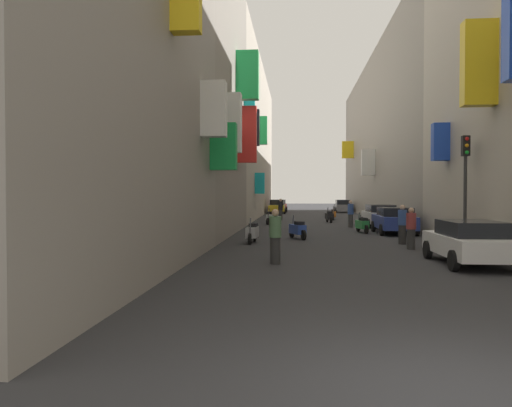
# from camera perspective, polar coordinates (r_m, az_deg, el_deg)

# --- Properties ---
(ground_plane) EXTENTS (140.00, 140.00, 0.00)m
(ground_plane) POSITION_cam_1_polar(r_m,az_deg,el_deg) (35.34, 7.50, -2.36)
(ground_plane) COLOR #2D2D30
(building_left_mid_a) EXTENTS (7.24, 12.39, 15.49)m
(building_left_mid_a) POSITION_cam_1_polar(r_m,az_deg,el_deg) (27.08, -9.01, 13.02)
(building_left_mid_a) COLOR gray
(building_left_mid_a) RESTS_ON ground
(building_left_mid_b) EXTENTS (6.91, 33.29, 15.01)m
(building_left_mid_b) POSITION_cam_1_polar(r_m,az_deg,el_deg) (49.27, -2.64, 7.39)
(building_left_mid_b) COLOR #B2A899
(building_left_mid_b) RESTS_ON ground
(building_right_mid_b) EXTENTS (7.32, 39.29, 14.56)m
(building_right_mid_b) POSITION_cam_1_polar(r_m,az_deg,el_deg) (46.88, 16.81, 7.38)
(building_right_mid_b) COLOR gray
(building_right_mid_b) RESTS_ON ground
(parked_car_yellow) EXTENTS (1.89, 4.38, 1.52)m
(parked_car_yellow) POSITION_cam_1_polar(r_m,az_deg,el_deg) (52.54, 2.53, -0.33)
(parked_car_yellow) COLOR gold
(parked_car_yellow) RESTS_ON ground
(parked_car_grey) EXTENTS (1.91, 4.08, 1.46)m
(parked_car_grey) POSITION_cam_1_polar(r_m,az_deg,el_deg) (56.47, 10.27, -0.26)
(parked_car_grey) COLOR slate
(parked_car_grey) RESTS_ON ground
(parked_car_white) EXTENTS (1.94, 4.04, 1.36)m
(parked_car_white) POSITION_cam_1_polar(r_m,az_deg,el_deg) (16.04, 24.07, -4.13)
(parked_car_white) COLOR white
(parked_car_white) RESTS_ON ground
(parked_car_silver) EXTENTS (1.93, 4.46, 1.46)m
(parked_car_silver) POSITION_cam_1_polar(r_m,az_deg,el_deg) (32.09, 14.51, -1.36)
(parked_car_silver) COLOR #B7B7BC
(parked_car_silver) RESTS_ON ground
(parked_car_blue) EXTENTS (1.96, 4.06, 1.43)m
(parked_car_blue) POSITION_cam_1_polar(r_m,az_deg,el_deg) (27.05, 16.11, -1.87)
(parked_car_blue) COLOR navy
(parked_car_blue) RESTS_ON ground
(parked_car_red) EXTENTS (1.95, 4.36, 1.44)m
(parked_car_red) POSITION_cam_1_polar(r_m,az_deg,el_deg) (57.95, 2.76, -0.22)
(parked_car_red) COLOR #B21E1E
(parked_car_red) RESTS_ON ground
(scooter_silver) EXTENTS (0.51, 1.98, 1.13)m
(scooter_silver) POSITION_cam_1_polar(r_m,az_deg,el_deg) (21.27, -0.44, -3.45)
(scooter_silver) COLOR #ADADB2
(scooter_silver) RESTS_ON ground
(scooter_green) EXTENTS (0.65, 1.89, 1.13)m
(scooter_green) POSITION_cam_1_polar(r_m,az_deg,el_deg) (27.23, 12.52, -2.46)
(scooter_green) COLOR #287F3D
(scooter_green) RESTS_ON ground
(scooter_orange) EXTENTS (0.50, 1.85, 1.13)m
(scooter_orange) POSITION_cam_1_polar(r_m,az_deg,el_deg) (40.46, 9.16, -1.26)
(scooter_orange) COLOR orange
(scooter_orange) RESTS_ON ground
(scooter_black) EXTENTS (0.60, 1.79, 1.13)m
(scooter_black) POSITION_cam_1_polar(r_m,az_deg,el_deg) (36.55, 8.70, -1.52)
(scooter_black) COLOR black
(scooter_black) RESTS_ON ground
(scooter_white) EXTENTS (0.82, 1.89, 1.13)m
(scooter_white) POSITION_cam_1_polar(r_m,az_deg,el_deg) (34.06, 1.94, -1.70)
(scooter_white) COLOR silver
(scooter_white) RESTS_ON ground
(scooter_blue) EXTENTS (0.85, 1.83, 1.13)m
(scooter_blue) POSITION_cam_1_polar(r_m,az_deg,el_deg) (23.16, 4.97, -3.07)
(scooter_blue) COLOR #2D4CAD
(scooter_blue) RESTS_ON ground
(pedestrian_crossing) EXTENTS (0.53, 0.53, 1.70)m
(pedestrian_crossing) POSITION_cam_1_polar(r_m,az_deg,el_deg) (14.88, 2.30, -3.95)
(pedestrian_crossing) COLOR #2B2B2B
(pedestrian_crossing) RESTS_ON ground
(pedestrian_near_left) EXTENTS (0.41, 0.41, 1.70)m
(pedestrian_near_left) POSITION_cam_1_polar(r_m,az_deg,el_deg) (21.56, 17.02, -2.41)
(pedestrian_near_left) COLOR #292929
(pedestrian_near_left) RESTS_ON ground
(pedestrian_near_right) EXTENTS (0.46, 0.46, 1.75)m
(pedestrian_near_right) POSITION_cam_1_polar(r_m,az_deg,el_deg) (31.42, 11.19, -1.22)
(pedestrian_near_right) COLOR #353535
(pedestrian_near_right) RESTS_ON ground
(pedestrian_mid_street) EXTENTS (0.52, 0.52, 1.76)m
(pedestrian_mid_street) POSITION_cam_1_polar(r_m,az_deg,el_deg) (39.18, 2.94, -0.72)
(pedestrian_mid_street) COLOR #313131
(pedestrian_mid_street) RESTS_ON ground
(pedestrian_far_away) EXTENTS (0.44, 0.44, 1.63)m
(pedestrian_far_away) POSITION_cam_1_polar(r_m,az_deg,el_deg) (19.69, 17.97, -2.86)
(pedestrian_far_away) COLOR #2C2C2C
(pedestrian_far_away) RESTS_ON ground
(traffic_light_near_corner) EXTENTS (0.26, 0.34, 4.32)m
(traffic_light_near_corner) POSITION_cam_1_polar(r_m,az_deg,el_deg) (19.36, 23.65, 3.33)
(traffic_light_near_corner) COLOR #2D2D2D
(traffic_light_near_corner) RESTS_ON ground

